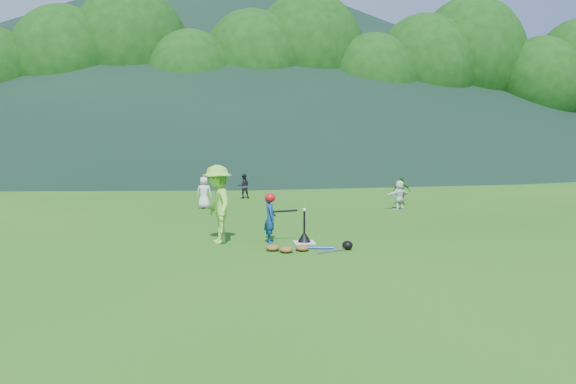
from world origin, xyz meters
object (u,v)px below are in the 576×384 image
object	(u,v)px
fielder_a	(204,193)
batting_tee	(304,237)
equipment_pile	(302,248)
home_plate	(304,242)
fielder_d	(399,195)
batter_child	(270,218)
adult_coach	(218,204)
fielder_b	(244,186)
fielder_c	(402,191)

from	to	relation	value
fielder_a	batting_tee	xyz separation A→B (m)	(2.22, -6.63, -0.40)
equipment_pile	home_plate	bearing A→B (deg)	77.67
fielder_a	fielder_d	world-z (taller)	fielder_a
batter_child	adult_coach	size ratio (longest dim) A/B	0.63
batting_tee	fielder_b	bearing A→B (deg)	94.16
fielder_b	batting_tee	size ratio (longest dim) A/B	1.42
home_plate	batting_tee	size ratio (longest dim) A/B	0.66
home_plate	batting_tee	xyz separation A→B (m)	(0.00, 0.00, 0.12)
fielder_c	fielder_d	size ratio (longest dim) A/B	1.04
fielder_d	batting_tee	xyz separation A→B (m)	(-4.09, -5.38, -0.35)
adult_coach	equipment_pile	size ratio (longest dim) A/B	0.96
fielder_a	equipment_pile	distance (m)	7.81
home_plate	batter_child	distance (m)	0.93
fielder_c	equipment_pile	bearing A→B (deg)	86.77
batter_child	fielder_d	world-z (taller)	batter_child
fielder_a	fielder_c	world-z (taller)	fielder_a
fielder_b	fielder_c	xyz separation A→B (m)	(5.33, -3.01, 0.02)
adult_coach	fielder_c	bearing A→B (deg)	123.03
home_plate	adult_coach	size ratio (longest dim) A/B	0.26
adult_coach	fielder_b	bearing A→B (deg)	161.32
batter_child	fielder_d	size ratio (longest dim) A/B	1.13
adult_coach	fielder_d	bearing A→B (deg)	119.15
fielder_a	equipment_pile	size ratio (longest dim) A/B	0.59
batter_child	fielder_c	bearing A→B (deg)	-40.79
adult_coach	batting_tee	size ratio (longest dim) A/B	2.54
adult_coach	batting_tee	world-z (taller)	adult_coach
fielder_b	batting_tee	xyz separation A→B (m)	(0.70, -9.66, -0.35)
fielder_d	batting_tee	world-z (taller)	fielder_d
batter_child	equipment_pile	bearing A→B (deg)	-153.29
home_plate	adult_coach	bearing A→B (deg)	172.55
adult_coach	fielder_d	distance (m)	7.89
equipment_pile	fielder_a	bearing A→B (deg)	105.01
batter_child	adult_coach	xyz separation A→B (m)	(-1.15, 0.11, 0.32)
home_plate	fielder_d	bearing A→B (deg)	52.76
home_plate	fielder_c	size ratio (longest dim) A/B	0.45
home_plate	fielder_c	xyz separation A→B (m)	(4.63, 6.66, 0.49)
equipment_pile	fielder_b	bearing A→B (deg)	92.74
fielder_b	equipment_pile	distance (m)	10.58
batter_child	equipment_pile	distance (m)	1.26
batter_child	batting_tee	xyz separation A→B (m)	(0.75, -0.13, -0.41)
fielder_b	fielder_c	distance (m)	6.12
fielder_a	batter_child	bearing A→B (deg)	116.40
fielder_a	fielder_b	size ratio (longest dim) A/B	1.10
fielder_a	fielder_c	distance (m)	6.84
home_plate	fielder_b	distance (m)	9.70
adult_coach	fielder_a	size ratio (longest dim) A/B	1.63
equipment_pile	batting_tee	bearing A→B (deg)	77.67
fielder_b	home_plate	bearing A→B (deg)	92.15
fielder_a	equipment_pile	bearing A→B (deg)	118.66
home_plate	batting_tee	bearing A→B (deg)	0.00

